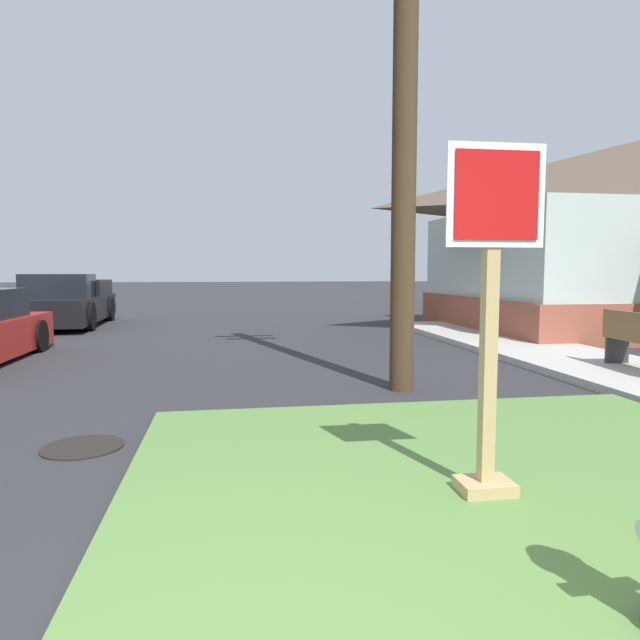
# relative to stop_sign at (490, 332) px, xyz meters

# --- Properties ---
(grass_corner_patch) EXTENTS (5.33, 5.02, 0.08)m
(grass_corner_patch) POSITION_rel_stop_sign_xyz_m (0.22, 0.06, -1.12)
(grass_corner_patch) COLOR #567F3D
(grass_corner_patch) RESTS_ON ground
(sidewalk_strip) EXTENTS (2.20, 15.65, 0.12)m
(sidewalk_strip) POSITION_rel_stop_sign_xyz_m (4.08, 3.97, -1.10)
(sidewalk_strip) COLOR #B2AFA8
(sidewalk_strip) RESTS_ON ground
(stop_sign) EXTENTS (0.66, 0.29, 2.29)m
(stop_sign) POSITION_rel_stop_sign_xyz_m (0.00, 0.00, 0.00)
(stop_sign) COLOR tan
(stop_sign) RESTS_ON grass_corner_patch
(manhole_cover) EXTENTS (0.70, 0.70, 0.02)m
(manhole_cover) POSITION_rel_stop_sign_xyz_m (-2.98, 1.70, -1.16)
(manhole_cover) COLOR black
(manhole_cover) RESTS_ON ground
(pickup_truck_black) EXTENTS (2.21, 5.16, 1.48)m
(pickup_truck_black) POSITION_rel_stop_sign_xyz_m (-6.24, 13.24, -0.55)
(pickup_truck_black) COLOR black
(pickup_truck_black) RESTS_ON ground
(utility_pole) EXTENTS (1.36, 0.32, 8.85)m
(utility_pole) POSITION_rel_stop_sign_xyz_m (0.55, 3.57, 3.40)
(utility_pole) COLOR #42301E
(utility_pole) RESTS_ON ground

